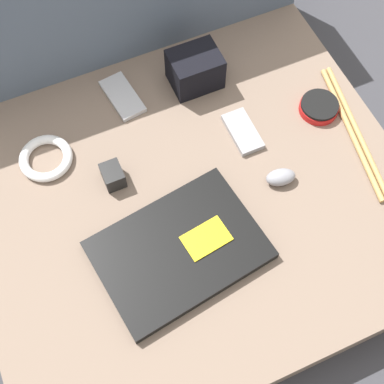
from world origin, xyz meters
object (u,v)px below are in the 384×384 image
Objects in this scene: computer_mouse at (281,177)px; speaker_puck at (319,107)px; phone_silver at (122,96)px; phone_black at (243,132)px; camera_pouch at (195,69)px; charger_brick at (113,176)px; laptop at (179,250)px.

computer_mouse reaches higher than speaker_puck.
phone_silver is 1.19× the size of phone_black.
camera_pouch is (-0.06, 0.31, 0.03)m from computer_mouse.
phone_silver is (-0.39, 0.21, -0.01)m from speaker_puck.
charger_brick reaches higher than phone_black.
computer_mouse reaches higher than phone_silver.
charger_brick reaches higher than computer_mouse.
speaker_puck is 0.80× the size of phone_black.
camera_pouch reaches higher than laptop.
charger_brick is (-0.26, -0.17, -0.02)m from camera_pouch.
phone_black is 0.30m from charger_brick.
phone_silver is at bearing 64.67° from charger_brick.
phone_black is at bearing -50.98° from phone_silver.
laptop is 3.94× the size of speaker_puck.
speaker_puck is 0.19m from phone_black.
phone_silver is 0.18m from camera_pouch.
laptop is 6.68× the size of charger_brick.
phone_silver is at bearing 136.11° from computer_mouse.
phone_black is 0.97× the size of camera_pouch.
laptop reaches higher than phone_silver.
laptop is 2.66× the size of phone_silver.
camera_pouch reaches higher than charger_brick.
camera_pouch is at bearing 140.06° from speaker_puck.
camera_pouch reaches higher than computer_mouse.
charger_brick reaches higher than phone_silver.
phone_silver is at bearing 77.96° from laptop.
laptop is 0.31m from phone_black.
phone_black is at bearing 109.95° from computer_mouse.
phone_black is (0.24, 0.20, -0.00)m from laptop.
camera_pouch is (-0.04, 0.17, 0.04)m from phone_black.
speaker_puck is at bearing 15.88° from laptop.
charger_brick is (-0.49, 0.02, 0.01)m from speaker_puck.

